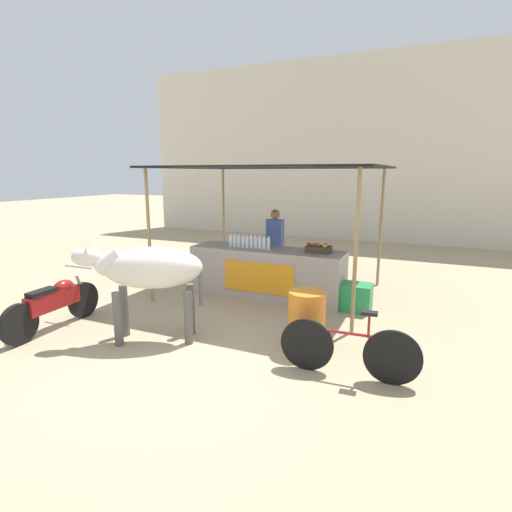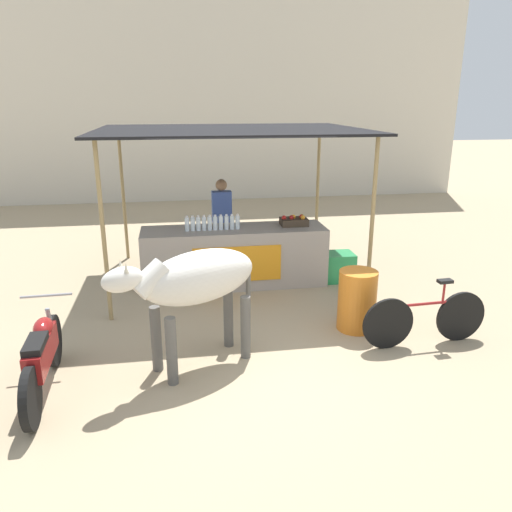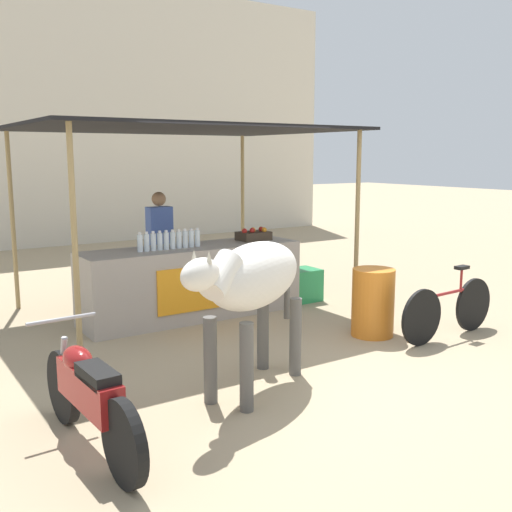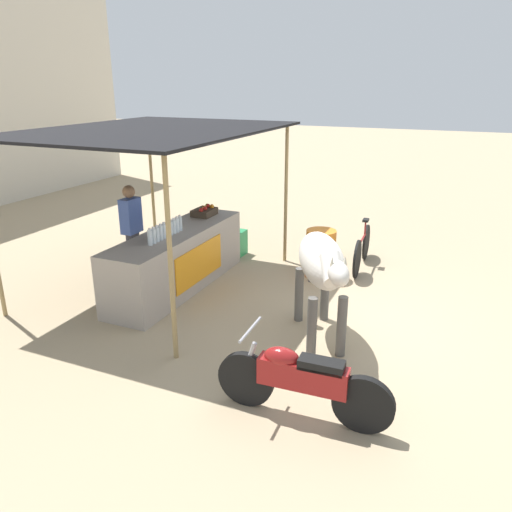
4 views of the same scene
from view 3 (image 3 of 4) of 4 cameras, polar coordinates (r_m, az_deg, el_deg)
name	(u,v)px [view 3 (image 3 of 4)]	position (r m, az deg, el deg)	size (l,w,h in m)	color
ground_plane	(290,363)	(6.42, 3.27, -10.10)	(60.00, 60.00, 0.00)	tan
building_wall_far	(38,112)	(15.15, -20.04, 12.78)	(16.00, 0.50, 6.30)	beige
stall_counter	(193,282)	(8.09, -6.04, -2.45)	(3.00, 0.82, 0.96)	#9E9389
stall_awning	(180,135)	(8.18, -7.28, 11.37)	(4.20, 3.20, 2.52)	black
water_bottle_row	(169,240)	(7.79, -8.24, 1.49)	(0.88, 0.07, 0.25)	silver
fruit_crate	(254,235)	(8.54, -0.21, 2.01)	(0.44, 0.32, 0.18)	#3F3326
vendor_behind_counter	(160,248)	(8.63, -9.12, 0.75)	(0.34, 0.22, 1.65)	#383842
cooler_box	(299,285)	(8.96, 4.10, -2.79)	(0.60, 0.44, 0.48)	#268C4C
water_barrel	(373,302)	(7.36, 11.08, -4.35)	(0.51, 0.51, 0.82)	orange
cow	(252,281)	(5.41, -0.38, -2.44)	(1.78, 1.18, 1.44)	silver
motorcycle_parked	(88,394)	(4.67, -15.67, -12.58)	(0.55, 1.80, 0.90)	black
bicycle_leaning	(449,309)	(7.51, 17.89, -4.84)	(1.66, 0.13, 0.85)	black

